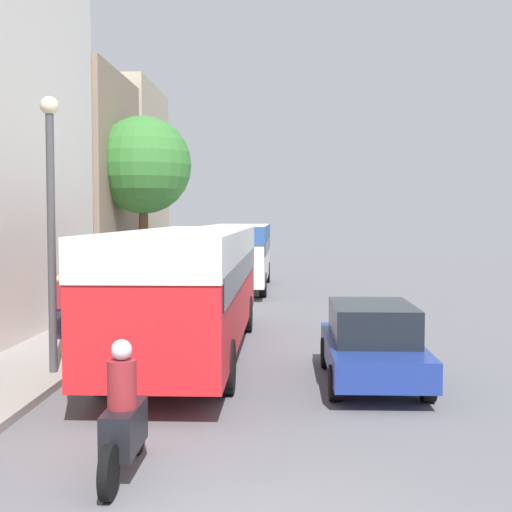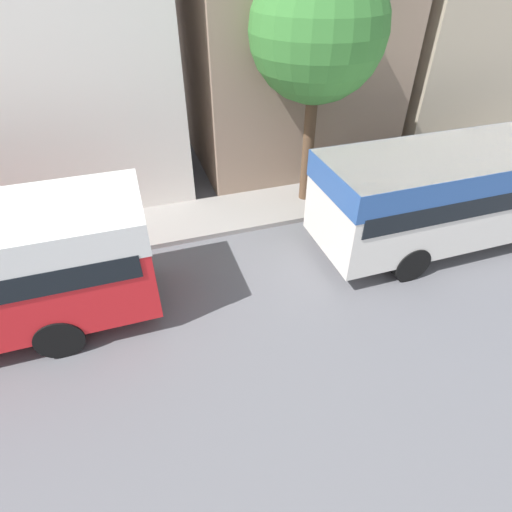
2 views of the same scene
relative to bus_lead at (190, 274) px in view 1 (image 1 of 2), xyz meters
The scene contains 9 objects.
building_far_terrace 13.93m from the bus_lead, 121.30° to the left, with size 5.74×6.98×8.84m.
building_end_row 20.94m from the bus_lead, 110.25° to the left, with size 5.85×7.37×9.70m.
bus_lead is the anchor object (origin of this frame).
bus_following 15.05m from the bus_lead, 89.52° to the left, with size 2.67×10.13×2.83m.
motorcycle_behind_lead 7.70m from the bus_lead, 88.70° to the right, with size 0.38×2.24×1.73m.
car_crossing 4.75m from the bus_lead, 33.04° to the right, with size 1.83×4.43×1.54m.
pedestrian_near_curb 3.83m from the bus_lead, 158.94° to the left, with size 0.32×0.32×1.61m.
street_tree 11.90m from the bus_lead, 106.55° to the left, with size 3.73×3.73×6.90m.
lamp_post 3.75m from the bus_lead, 134.23° to the right, with size 0.36×0.36×5.41m.
Camera 1 is at (0.22, -6.12, 3.24)m, focal length 50.00 mm.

